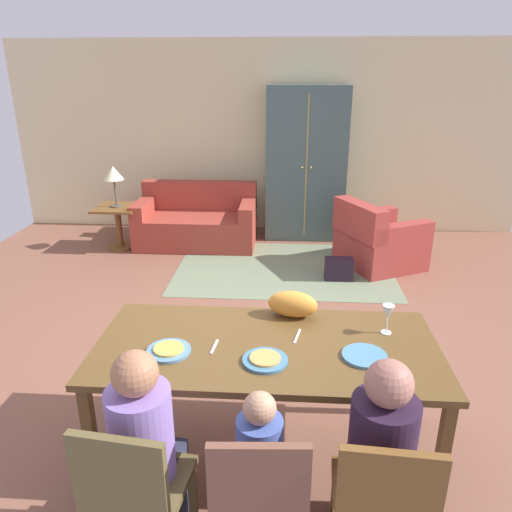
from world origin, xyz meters
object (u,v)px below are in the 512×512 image
at_px(dining_chair_man, 134,489).
at_px(person_woman, 378,468).
at_px(wine_glass, 388,313).
at_px(table_lamp, 113,175).
at_px(armchair, 377,241).
at_px(couch, 197,222).
at_px(handbag, 339,269).
at_px(cat, 293,304).
at_px(side_table, 118,221).
at_px(person_child, 259,476).
at_px(plate_near_woman, 364,356).
at_px(plate_near_child, 265,360).
at_px(dining_chair_child, 259,496).
at_px(dining_table, 266,354).
at_px(person_man, 147,456).
at_px(dining_chair_woman, 382,502).
at_px(armoire, 306,164).
at_px(plate_near_man, 169,351).

height_order(dining_chair_man, person_woman, person_woman).
distance_m(wine_glass, table_lamp, 4.49).
bearing_deg(armchair, couch, 163.82).
bearing_deg(handbag, cat, -103.34).
bearing_deg(side_table, person_child, -63.25).
xyz_separation_m(plate_near_woman, handbag, (0.16, 2.83, -0.64)).
xyz_separation_m(dining_chair_man, table_lamp, (-1.60, 4.45, 0.52)).
distance_m(plate_near_child, dining_chair_child, 0.70).
distance_m(dining_table, dining_chair_man, 1.01).
distance_m(person_man, couch, 4.58).
xyz_separation_m(dining_chair_woman, armchair, (0.67, 4.03, -0.17)).
distance_m(armchair, armoire, 1.61).
bearing_deg(handbag, person_man, -110.39).
relative_size(dining_table, person_woman, 1.79).
bearing_deg(cat, dining_chair_woman, -61.96).
relative_size(dining_chair_man, dining_chair_woman, 1.00).
bearing_deg(plate_near_woman, table_lamp, 125.96).
xyz_separation_m(couch, armchair, (2.35, -0.68, 0.01)).
bearing_deg(dining_table, dining_chair_man, -124.14).
distance_m(side_table, handbag, 3.02).
bearing_deg(armchair, person_man, -114.52).
xyz_separation_m(dining_chair_man, side_table, (-1.60, 4.45, -0.11)).
height_order(cat, armchair, cat).
relative_size(armoire, table_lamp, 3.89).
relative_size(dining_table, armchair, 1.73).
distance_m(plate_near_woman, armchair, 3.40).
height_order(dining_chair_woman, handbag, dining_chair_woman).
relative_size(dining_chair_child, cat, 2.72).
distance_m(person_child, armchair, 4.04).
xyz_separation_m(person_child, dining_chair_woman, (0.54, -0.17, 0.06)).
bearing_deg(person_child, plate_near_child, 89.78).
bearing_deg(couch, plate_near_man, -81.60).
height_order(person_man, armoire, armoire).
height_order(dining_chair_child, cat, cat).
xyz_separation_m(dining_chair_man, cat, (0.71, 1.18, 0.35)).
bearing_deg(dining_chair_child, table_lamp, 115.93).
bearing_deg(person_man, armchair, 65.48).
xyz_separation_m(wine_glass, armchair, (0.50, 3.02, -0.57)).
bearing_deg(person_child, plate_near_woman, 45.12).
relative_size(plate_near_man, person_man, 0.23).
bearing_deg(armchair, cat, -110.50).
height_order(plate_near_woman, wine_glass, wine_glass).
bearing_deg(person_woman, table_lamp, 122.35).
distance_m(dining_chair_man, dining_chair_child, 0.56).
xyz_separation_m(dining_chair_woman, armoire, (-0.19, 5.16, 0.56)).
bearing_deg(plate_near_man, person_child, -44.25).
height_order(dining_chair_man, person_child, person_child).
distance_m(cat, handbag, 2.54).
relative_size(dining_table, armoire, 0.95).
xyz_separation_m(plate_near_child, dining_chair_woman, (0.54, -0.64, -0.28)).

